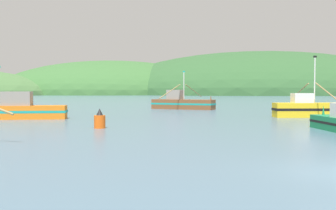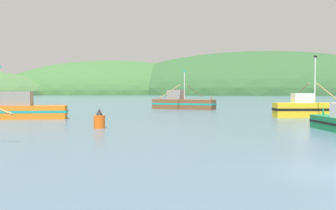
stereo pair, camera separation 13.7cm
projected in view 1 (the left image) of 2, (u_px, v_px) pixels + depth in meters
hill_far_right at (114, 94)px, 262.99m from camera, size 155.90×124.72×45.49m
hill_far_left at (260, 94)px, 270.59m from camera, size 218.14×174.51×58.56m
fishing_boat_orange at (5, 110)px, 36.42m from camera, size 11.94×1.79×5.09m
fishing_boat_yellow at (311, 109)px, 39.18m from camera, size 7.93×11.79×6.31m
fishing_boat_brown at (182, 103)px, 56.09m from camera, size 9.19×13.56×5.60m
channel_buoy at (100, 120)px, 27.83m from camera, size 0.83×0.83×1.45m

